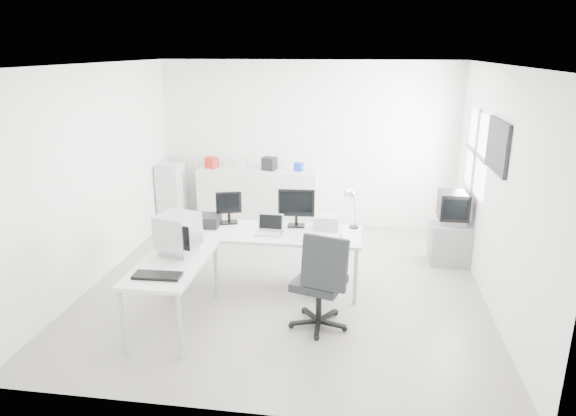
# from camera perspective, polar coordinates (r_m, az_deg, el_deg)

# --- Properties ---
(floor) EXTENTS (5.00, 5.00, 0.01)m
(floor) POSITION_cam_1_polar(r_m,az_deg,el_deg) (6.83, -0.25, -8.54)
(floor) COLOR #B6B3A4
(floor) RESTS_ON ground
(ceiling) EXTENTS (5.00, 5.00, 0.01)m
(ceiling) POSITION_cam_1_polar(r_m,az_deg,el_deg) (6.14, -0.28, 15.66)
(ceiling) COLOR white
(ceiling) RESTS_ON back_wall
(back_wall) EXTENTS (5.00, 0.02, 2.80)m
(back_wall) POSITION_cam_1_polar(r_m,az_deg,el_deg) (8.76, 2.19, 6.96)
(back_wall) COLOR white
(back_wall) RESTS_ON floor
(left_wall) EXTENTS (0.02, 5.00, 2.80)m
(left_wall) POSITION_cam_1_polar(r_m,az_deg,el_deg) (7.14, -20.54, 3.46)
(left_wall) COLOR white
(left_wall) RESTS_ON floor
(right_wall) EXTENTS (0.02, 5.00, 2.80)m
(right_wall) POSITION_cam_1_polar(r_m,az_deg,el_deg) (6.47, 22.21, 1.90)
(right_wall) COLOR white
(right_wall) RESTS_ON floor
(window) EXTENTS (0.02, 1.20, 1.10)m
(window) POSITION_cam_1_polar(r_m,az_deg,el_deg) (7.56, 20.20, 5.78)
(window) COLOR white
(window) RESTS_ON right_wall
(wall_picture) EXTENTS (0.04, 0.90, 0.60)m
(wall_picture) POSITION_cam_1_polar(r_m,az_deg,el_deg) (6.45, 22.26, 6.42)
(wall_picture) COLOR black
(wall_picture) RESTS_ON right_wall
(main_desk) EXTENTS (2.40, 0.80, 0.75)m
(main_desk) POSITION_cam_1_polar(r_m,az_deg,el_deg) (6.68, -2.37, -5.63)
(main_desk) COLOR silver
(main_desk) RESTS_ON floor
(side_desk) EXTENTS (0.70, 1.40, 0.75)m
(side_desk) POSITION_cam_1_polar(r_m,az_deg,el_deg) (5.93, -12.57, -9.16)
(side_desk) COLOR silver
(side_desk) RESTS_ON floor
(drawer_pedestal) EXTENTS (0.40, 0.50, 0.60)m
(drawer_pedestal) POSITION_cam_1_polar(r_m,az_deg,el_deg) (6.67, 3.68, -6.39)
(drawer_pedestal) COLOR silver
(drawer_pedestal) RESTS_ON floor
(inkjet_printer) EXTENTS (0.41, 0.32, 0.14)m
(inkjet_printer) POSITION_cam_1_polar(r_m,az_deg,el_deg) (6.81, -9.31, -1.37)
(inkjet_printer) COLOR black
(inkjet_printer) RESTS_ON main_desk
(lcd_monitor_small) EXTENTS (0.38, 0.28, 0.42)m
(lcd_monitor_small) POSITION_cam_1_polar(r_m,az_deg,el_deg) (6.82, -6.59, 0.02)
(lcd_monitor_small) COLOR black
(lcd_monitor_small) RESTS_ON main_desk
(lcd_monitor_large) EXTENTS (0.48, 0.21, 0.49)m
(lcd_monitor_large) POSITION_cam_1_polar(r_m,az_deg,el_deg) (6.64, 0.93, -0.04)
(lcd_monitor_large) COLOR black
(lcd_monitor_large) RESTS_ON main_desk
(laptop) EXTENTS (0.31, 0.32, 0.20)m
(laptop) POSITION_cam_1_polar(r_m,az_deg,el_deg) (6.41, -2.15, -2.10)
(laptop) COLOR #B7B7BA
(laptop) RESTS_ON main_desk
(white_keyboard) EXTENTS (0.48, 0.26, 0.02)m
(white_keyboard) POSITION_cam_1_polar(r_m,az_deg,el_deg) (6.31, 3.15, -3.28)
(white_keyboard) COLOR silver
(white_keyboard) RESTS_ON main_desk
(white_mouse) EXTENTS (0.06, 0.06, 0.06)m
(white_mouse) POSITION_cam_1_polar(r_m,az_deg,el_deg) (6.34, 5.90, -3.07)
(white_mouse) COLOR silver
(white_mouse) RESTS_ON main_desk
(laser_printer) EXTENTS (0.32, 0.27, 0.18)m
(laser_printer) POSITION_cam_1_polar(r_m,az_deg,el_deg) (6.63, 4.32, -1.56)
(laser_printer) COLOR #ADADAD
(laser_printer) RESTS_ON main_desk
(desk_lamp) EXTENTS (0.20, 0.20, 0.47)m
(desk_lamp) POSITION_cam_1_polar(r_m,az_deg,el_deg) (6.64, 7.41, -0.27)
(desk_lamp) COLOR silver
(desk_lamp) RESTS_ON main_desk
(crt_monitor) EXTENTS (0.48, 0.48, 0.44)m
(crt_monitor) POSITION_cam_1_polar(r_m,az_deg,el_deg) (5.91, -12.11, -2.91)
(crt_monitor) COLOR #B7B7BA
(crt_monitor) RESTS_ON side_desk
(black_keyboard) EXTENTS (0.49, 0.21, 0.03)m
(black_keyboard) POSITION_cam_1_polar(r_m,az_deg,el_deg) (5.44, -14.32, -7.29)
(black_keyboard) COLOR black
(black_keyboard) RESTS_ON side_desk
(office_chair) EXTENTS (0.83, 0.83, 1.16)m
(office_chair) POSITION_cam_1_polar(r_m,az_deg,el_deg) (5.66, 3.49, -7.82)
(office_chair) COLOR #27292C
(office_chair) RESTS_ON floor
(tv_cabinet) EXTENTS (0.55, 0.45, 0.60)m
(tv_cabinet) POSITION_cam_1_polar(r_m,az_deg,el_deg) (7.73, 17.51, -3.76)
(tv_cabinet) COLOR gray
(tv_cabinet) RESTS_ON floor
(crt_tv) EXTENTS (0.50, 0.48, 0.45)m
(crt_tv) POSITION_cam_1_polar(r_m,az_deg,el_deg) (7.56, 17.87, -0.03)
(crt_tv) COLOR black
(crt_tv) RESTS_ON tv_cabinet
(sideboard) EXTENTS (2.03, 0.51, 1.02)m
(sideboard) POSITION_cam_1_polar(r_m,az_deg,el_deg) (8.84, -3.32, 1.10)
(sideboard) COLOR silver
(sideboard) RESTS_ON floor
(clutter_box_a) EXTENTS (0.24, 0.23, 0.19)m
(clutter_box_a) POSITION_cam_1_polar(r_m,az_deg,el_deg) (8.89, -8.47, 5.02)
(clutter_box_a) COLOR red
(clutter_box_a) RESTS_ON sideboard
(clutter_box_b) EXTENTS (0.14, 0.13, 0.13)m
(clutter_box_b) POSITION_cam_1_polar(r_m,az_deg,el_deg) (8.77, -5.32, 4.76)
(clutter_box_b) COLOR silver
(clutter_box_b) RESTS_ON sideboard
(clutter_box_c) EXTENTS (0.26, 0.25, 0.21)m
(clutter_box_c) POSITION_cam_1_polar(r_m,az_deg,el_deg) (8.65, -2.09, 4.96)
(clutter_box_c) COLOR black
(clutter_box_c) RESTS_ON sideboard
(clutter_box_d) EXTENTS (0.16, 0.15, 0.14)m
(clutter_box_d) POSITION_cam_1_polar(r_m,az_deg,el_deg) (8.59, 1.21, 4.60)
(clutter_box_d) COLOR #193DB1
(clutter_box_d) RESTS_ON sideboard
(clutter_bottle) EXTENTS (0.07, 0.07, 0.22)m
(clutter_bottle) POSITION_cam_1_polar(r_m,az_deg,el_deg) (9.01, -10.24, 5.21)
(clutter_bottle) COLOR silver
(clutter_bottle) RESTS_ON sideboard
(filing_cabinet) EXTENTS (0.39, 0.46, 1.10)m
(filing_cabinet) POSITION_cam_1_polar(r_m,az_deg,el_deg) (9.02, -12.78, 1.30)
(filing_cabinet) COLOR silver
(filing_cabinet) RESTS_ON floor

